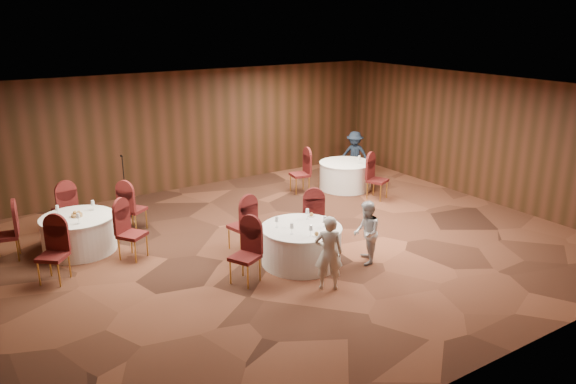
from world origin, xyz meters
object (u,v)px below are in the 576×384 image
man_c (354,155)px  table_main (301,245)px  woman_a (329,253)px  woman_b (366,233)px  table_right (345,175)px  mic_stand (126,199)px  table_left (79,233)px

man_c → table_main: bearing=-79.8°
woman_a → woman_b: (1.26, 0.47, -0.06)m
table_right → woman_a: 6.00m
table_main → table_right: 5.04m
table_main → mic_stand: mic_stand is taller
woman_a → table_main: bearing=-67.6°
table_left → mic_stand: bearing=45.6°
woman_b → table_left: bearing=-94.2°
table_right → woman_b: size_ratio=1.16×
table_main → woman_a: 1.20m
table_right → woman_b: 4.86m
mic_stand → man_c: mic_stand is taller
table_right → table_left: bearing=-176.7°
table_main → table_right: size_ratio=1.08×
man_c → woman_b: bearing=-68.1°
table_left → man_c: (8.11, 1.12, 0.31)m
table_right → woman_a: (-3.97, -4.50, 0.30)m
mic_stand → man_c: bearing=-2.9°
mic_stand → woman_a: bearing=-71.8°
table_main → mic_stand: 4.84m
woman_a → man_c: size_ratio=0.99×
woman_b → table_main: bearing=-88.2°
table_right → man_c: (0.89, 0.71, 0.31)m
woman_a → man_c: 7.12m
table_left → woman_a: woman_a is taller
table_main → woman_a: size_ratio=1.15×
table_left → woman_b: size_ratio=1.17×
table_main → table_left: 4.54m
mic_stand → woman_b: (3.08, -5.08, 0.19)m
table_left → man_c: 8.19m
mic_stand → man_c: 6.69m
woman_a → woman_b: bearing=-127.0°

